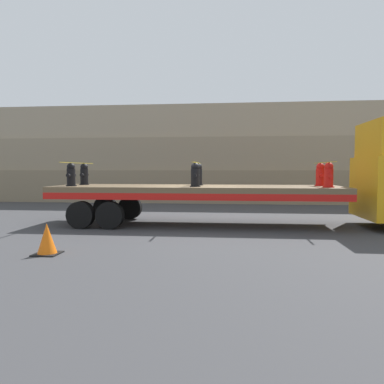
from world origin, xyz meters
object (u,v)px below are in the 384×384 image
(fire_hydrant_black_near_0, at_px, (71,175))
(fire_hydrant_red_far_2, at_px, (320,175))
(flatbed_trailer, at_px, (181,193))
(fire_hydrant_red_near_2, at_px, (329,175))
(fire_hydrant_black_near_1, at_px, (195,175))
(fire_hydrant_black_far_1, at_px, (198,175))
(traffic_cone, at_px, (47,239))
(fire_hydrant_black_far_0, at_px, (84,175))

(fire_hydrant_black_near_0, xyz_separation_m, fire_hydrant_red_far_2, (7.89, 1.06, 0.00))
(flatbed_trailer, height_order, fire_hydrant_red_far_2, fire_hydrant_red_far_2)
(fire_hydrant_red_far_2, bearing_deg, fire_hydrant_red_near_2, -90.00)
(fire_hydrant_black_near_1, bearing_deg, fire_hydrant_red_near_2, 0.00)
(fire_hydrant_black_far_1, xyz_separation_m, traffic_cone, (-2.73, -5.03, -1.28))
(fire_hydrant_black_near_0, distance_m, fire_hydrant_black_near_1, 3.94)
(flatbed_trailer, relative_size, fire_hydrant_black_near_1, 12.38)
(fire_hydrant_black_far_1, height_order, fire_hydrant_red_near_2, same)
(fire_hydrant_black_near_0, bearing_deg, fire_hydrant_black_near_1, 0.00)
(fire_hydrant_black_near_0, distance_m, fire_hydrant_red_near_2, 7.89)
(flatbed_trailer, xyz_separation_m, traffic_cone, (-2.23, -4.50, -0.71))
(fire_hydrant_black_near_1, height_order, fire_hydrant_black_far_1, same)
(fire_hydrant_red_near_2, height_order, fire_hydrant_red_far_2, same)
(flatbed_trailer, xyz_separation_m, fire_hydrant_black_near_1, (0.50, -0.53, 0.57))
(fire_hydrant_black_near_0, bearing_deg, fire_hydrant_red_far_2, 7.67)
(flatbed_trailer, height_order, fire_hydrant_black_near_0, fire_hydrant_black_near_0)
(fire_hydrant_black_far_0, relative_size, fire_hydrant_black_far_1, 1.00)
(traffic_cone, bearing_deg, fire_hydrant_red_far_2, 37.03)
(fire_hydrant_black_far_1, xyz_separation_m, fire_hydrant_red_far_2, (3.94, 0.00, 0.00))
(fire_hydrant_black_near_1, bearing_deg, flatbed_trailer, 133.30)
(fire_hydrant_black_near_1, bearing_deg, fire_hydrant_black_far_1, 90.00)
(fire_hydrant_black_far_0, height_order, traffic_cone, fire_hydrant_black_far_0)
(traffic_cone, bearing_deg, fire_hydrant_black_near_0, 107.03)
(fire_hydrant_black_far_0, bearing_deg, fire_hydrant_black_near_1, -15.07)
(fire_hydrant_black_far_1, bearing_deg, traffic_cone, -118.46)
(fire_hydrant_black_far_0, height_order, fire_hydrant_red_far_2, same)
(fire_hydrant_black_far_0, xyz_separation_m, traffic_cone, (1.22, -5.03, -1.28))
(fire_hydrant_black_far_1, height_order, fire_hydrant_red_far_2, same)
(fire_hydrant_black_near_0, height_order, fire_hydrant_black_far_0, same)
(flatbed_trailer, xyz_separation_m, fire_hydrant_red_far_2, (4.44, 0.53, 0.57))
(flatbed_trailer, bearing_deg, fire_hydrant_red_near_2, -6.81)
(fire_hydrant_black_far_0, distance_m, fire_hydrant_red_far_2, 7.89)
(flatbed_trailer, bearing_deg, fire_hydrant_red_far_2, 6.81)
(fire_hydrant_black_far_0, relative_size, traffic_cone, 1.12)
(traffic_cone, bearing_deg, fire_hydrant_black_far_0, 103.58)
(fire_hydrant_red_near_2, bearing_deg, fire_hydrant_black_far_0, 172.33)
(fire_hydrant_black_near_1, xyz_separation_m, fire_hydrant_black_far_1, (0.00, 1.06, 0.00))
(flatbed_trailer, height_order, fire_hydrant_black_near_1, fire_hydrant_black_near_1)
(fire_hydrant_black_far_0, bearing_deg, traffic_cone, -76.42)
(traffic_cone, bearing_deg, fire_hydrant_black_far_1, 61.54)
(fire_hydrant_red_near_2, bearing_deg, fire_hydrant_black_near_0, 180.00)
(flatbed_trailer, relative_size, fire_hydrant_black_far_0, 12.38)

